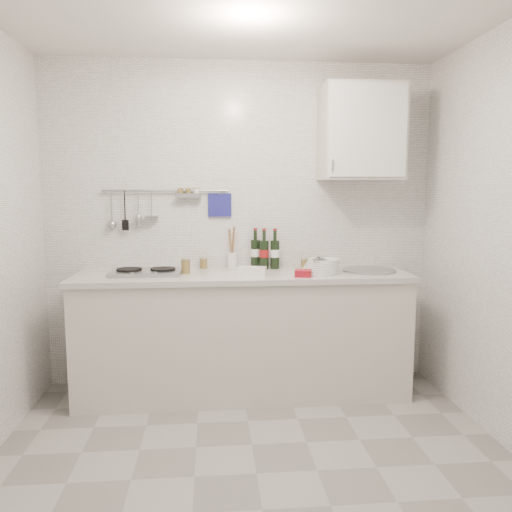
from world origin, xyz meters
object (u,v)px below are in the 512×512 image
at_px(utensil_crock, 232,258).
at_px(plate_stack_hob, 142,272).
at_px(wall_cabinet, 361,133).
at_px(plate_stack_sink, 321,266).
at_px(wine_bottles, 265,249).

bearing_deg(utensil_crock, plate_stack_hob, -160.23).
bearing_deg(plate_stack_hob, wall_cabinet, 3.86).
distance_m(plate_stack_sink, utensil_crock, 0.71).
xyz_separation_m(plate_stack_sink, utensil_crock, (-0.64, 0.32, 0.03)).
bearing_deg(wine_bottles, plate_stack_hob, -168.34).
distance_m(plate_stack_hob, wine_bottles, 0.94).
xyz_separation_m(plate_stack_hob, plate_stack_sink, (1.30, -0.08, 0.04)).
height_order(wall_cabinet, utensil_crock, wall_cabinet).
height_order(plate_stack_hob, plate_stack_sink, plate_stack_sink).
relative_size(wall_cabinet, plate_stack_sink, 2.40).
height_order(plate_stack_hob, wine_bottles, wine_bottles).
relative_size(plate_stack_hob, wine_bottles, 0.98).
distance_m(wine_bottles, utensil_crock, 0.27).
bearing_deg(utensil_crock, wall_cabinet, -7.50).
height_order(plate_stack_sink, utensil_crock, utensil_crock).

